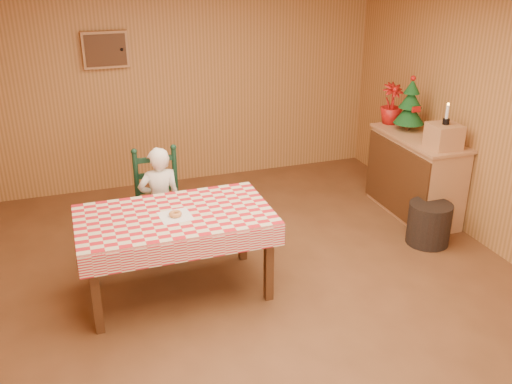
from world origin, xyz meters
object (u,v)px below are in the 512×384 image
at_px(seated_child, 160,202).
at_px(crate, 444,136).
at_px(ladder_chair, 160,206).
at_px(christmas_tree, 410,106).
at_px(dining_table, 175,223).
at_px(shelf_unit, 415,176).
at_px(storage_bin, 429,224).

distance_m(seated_child, crate, 2.96).
relative_size(ladder_chair, crate, 3.60).
relative_size(crate, christmas_tree, 0.48).
bearing_deg(dining_table, crate, 6.60).
bearing_deg(dining_table, christmas_tree, 18.78).
distance_m(dining_table, shelf_unit, 2.99).
relative_size(ladder_chair, shelf_unit, 0.87).
bearing_deg(storage_bin, ladder_chair, 164.57).
relative_size(crate, storage_bin, 0.68).
distance_m(dining_table, crate, 2.94).
relative_size(dining_table, crate, 5.52).
bearing_deg(storage_bin, crate, 47.58).
bearing_deg(crate, dining_table, -173.40).
distance_m(ladder_chair, crate, 2.98).
relative_size(christmas_tree, storage_bin, 1.41).
bearing_deg(shelf_unit, ladder_chair, 178.97).
height_order(seated_child, shelf_unit, seated_child).
distance_m(ladder_chair, storage_bin, 2.76).
xyz_separation_m(dining_table, crate, (2.90, 0.34, 0.37)).
xyz_separation_m(dining_table, shelf_unit, (2.89, 0.74, -0.22)).
bearing_deg(crate, seated_child, 172.23).
bearing_deg(crate, storage_bin, -132.42).
distance_m(dining_table, ladder_chair, 0.81).
xyz_separation_m(crate, storage_bin, (-0.25, -0.28, -0.84)).
distance_m(ladder_chair, shelf_unit, 2.89).
bearing_deg(dining_table, seated_child, 90.00).
xyz_separation_m(seated_child, shelf_unit, (2.89, 0.01, -0.10)).
distance_m(dining_table, seated_child, 0.74).
xyz_separation_m(ladder_chair, crate, (2.90, -0.45, 0.55)).
bearing_deg(christmas_tree, dining_table, -161.22).
height_order(dining_table, christmas_tree, christmas_tree).
height_order(crate, storage_bin, crate).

